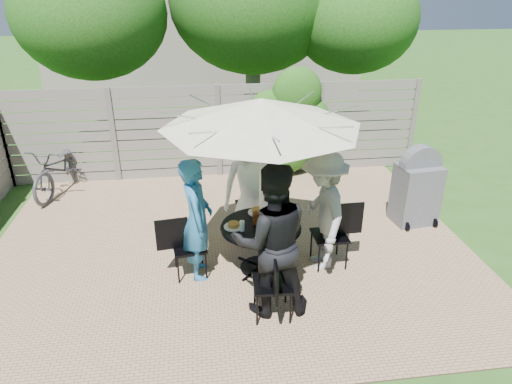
{
  "coord_description": "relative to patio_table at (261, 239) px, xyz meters",
  "views": [
    {
      "loc": [
        -0.39,
        -5.61,
        3.64
      ],
      "look_at": [
        0.32,
        -0.21,
        1.08
      ],
      "focal_mm": 32.0,
      "sensor_mm": 36.0,
      "label": 1
    }
  ],
  "objects": [
    {
      "name": "backyard_envelope",
      "position": [
        -0.27,
        10.7,
        2.13
      ],
      "size": [
        60.0,
        60.0,
        5.0
      ],
      "color": "#2A4F18",
      "rests_on": "ground"
    },
    {
      "name": "chair_right",
      "position": [
        0.97,
        -0.0,
        -0.2
      ],
      "size": [
        0.68,
        0.46,
        0.93
      ],
      "rotation": [
        0.0,
        0.0,
        3.17
      ],
      "color": "black",
      "rests_on": "ground"
    },
    {
      "name": "person_back",
      "position": [
        0.0,
        0.83,
        0.42
      ],
      "size": [
        0.88,
        0.57,
        1.8
      ],
      "primitive_type": "imported",
      "rotation": [
        0.0,
        0.0,
        6.28
      ],
      "color": "white",
      "rests_on": "ground"
    },
    {
      "name": "plate_right",
      "position": [
        0.36,
        -0.0,
        0.23
      ],
      "size": [
        0.26,
        0.26,
        0.06
      ],
      "color": "white",
      "rests_on": "patio_table"
    },
    {
      "name": "chair_front",
      "position": [
        -0.0,
        -0.97,
        -0.2
      ],
      "size": [
        0.47,
        0.68,
        0.92
      ],
      "rotation": [
        0.0,
        0.0,
        1.52
      ],
      "color": "black",
      "rests_on": "ground"
    },
    {
      "name": "plate_front",
      "position": [
        -0.0,
        -0.36,
        0.23
      ],
      "size": [
        0.26,
        0.26,
        0.06
      ],
      "color": "white",
      "rests_on": "patio_table"
    },
    {
      "name": "patio_table",
      "position": [
        0.0,
        0.0,
        0.0
      ],
      "size": [
        1.05,
        1.05,
        0.69
      ],
      "rotation": [
        0.0,
        0.0,
        -0.0
      ],
      "color": "black",
      "rests_on": "ground"
    },
    {
      "name": "plate_extra",
      "position": [
        0.18,
        -0.3,
        0.23
      ],
      "size": [
        0.24,
        0.24,
        0.06
      ],
      "color": "white",
      "rests_on": "patio_table"
    },
    {
      "name": "chair_left",
      "position": [
        -0.96,
        -0.0,
        -0.22
      ],
      "size": [
        0.66,
        0.47,
        0.88
      ],
      "rotation": [
        0.0,
        0.0,
        6.41
      ],
      "color": "black",
      "rests_on": "ground"
    },
    {
      "name": "glass_left",
      "position": [
        -0.26,
        -0.1,
        0.28
      ],
      "size": [
        0.07,
        0.07,
        0.14
      ],
      "primitive_type": "cylinder",
      "color": "silver",
      "rests_on": "patio_table"
    },
    {
      "name": "chair_back",
      "position": [
        0.0,
        0.97,
        -0.18
      ],
      "size": [
        0.49,
        0.72,
        0.99
      ],
      "rotation": [
        0.0,
        0.0,
        4.74
      ],
      "color": "black",
      "rests_on": "ground"
    },
    {
      "name": "syrup_jug",
      "position": [
        -0.06,
        0.05,
        0.29
      ],
      "size": [
        0.09,
        0.09,
        0.16
      ],
      "primitive_type": "cylinder",
      "color": "#59280C",
      "rests_on": "patio_table"
    },
    {
      "name": "bbq_grill",
      "position": [
        2.65,
        1.01,
        0.12
      ],
      "size": [
        0.7,
        0.57,
        1.32
      ],
      "rotation": [
        0.0,
        0.0,
        0.12
      ],
      "color": "#5B5B60",
      "rests_on": "ground"
    },
    {
      "name": "person_front",
      "position": [
        -0.0,
        -0.83,
        0.46
      ],
      "size": [
        0.92,
        0.72,
        1.89
      ],
      "primitive_type": "imported",
      "rotation": [
        0.0,
        0.0,
        3.14
      ],
      "color": "black",
      "rests_on": "ground"
    },
    {
      "name": "glass_right",
      "position": [
        0.26,
        0.1,
        0.28
      ],
      "size": [
        0.07,
        0.07,
        0.14
      ],
      "primitive_type": "cylinder",
      "color": "silver",
      "rests_on": "patio_table"
    },
    {
      "name": "person_left",
      "position": [
        -0.83,
        0.0,
        0.35
      ],
      "size": [
        0.4,
        0.61,
        1.67
      ],
      "primitive_type": "imported",
      "rotation": [
        0.0,
        0.0,
        7.85
      ],
      "color": "#23669A",
      "rests_on": "ground"
    },
    {
      "name": "person_right",
      "position": [
        0.83,
        -0.0,
        0.37
      ],
      "size": [
        0.63,
        1.09,
        1.69
      ],
      "primitive_type": "imported",
      "rotation": [
        0.0,
        0.0,
        4.71
      ],
      "color": "#9D9B98",
      "rests_on": "ground"
    },
    {
      "name": "bicycle",
      "position": [
        -3.31,
        3.01,
        -0.01
      ],
      "size": [
        1.08,
        1.91,
        0.95
      ],
      "primitive_type": "imported",
      "rotation": [
        0.0,
        0.0,
        -0.27
      ],
      "color": "#333338",
      "rests_on": "ground"
    },
    {
      "name": "plate_left",
      "position": [
        -0.36,
        0.0,
        0.23
      ],
      "size": [
        0.26,
        0.26,
        0.06
      ],
      "color": "white",
      "rests_on": "patio_table"
    },
    {
      "name": "coffee_cup",
      "position": [
        0.1,
        0.22,
        0.27
      ],
      "size": [
        0.08,
        0.08,
        0.12
      ],
      "primitive_type": "cylinder",
      "color": "#C6B293",
      "rests_on": "patio_table"
    },
    {
      "name": "glass_front",
      "position": [
        0.1,
        -0.26,
        0.28
      ],
      "size": [
        0.07,
        0.07,
        0.14
      ],
      "primitive_type": "cylinder",
      "color": "silver",
      "rests_on": "patio_table"
    },
    {
      "name": "plate_back",
      "position": [
        0.0,
        0.36,
        0.23
      ],
      "size": [
        0.26,
        0.26,
        0.06
      ],
      "color": "white",
      "rests_on": "patio_table"
    },
    {
      "name": "umbrella",
      "position": [
        0.0,
        0.0,
        1.72
      ],
      "size": [
        2.45,
        2.45,
        2.38
      ],
      "rotation": [
        0.0,
        0.0,
        -0.0
      ],
      "color": "silver",
      "rests_on": "ground"
    }
  ]
}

